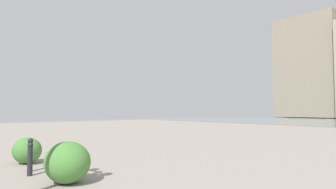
% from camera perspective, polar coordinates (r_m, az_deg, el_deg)
% --- Properties ---
extents(building_annex, '(12.80, 14.96, 21.45)m').
position_cam_1_polar(building_annex, '(73.63, 27.01, 4.47)').
color(building_annex, gray).
rests_on(building_annex, ground).
extents(bollard_near, '(0.13, 0.13, 0.79)m').
position_cam_1_polar(bollard_near, '(7.83, -25.41, -11.23)').
color(bollard_near, '#232328').
rests_on(bollard_near, ground).
extents(bollard_mid, '(0.13, 0.13, 0.84)m').
position_cam_1_polar(bollard_mid, '(8.33, -25.39, -10.51)').
color(bollard_mid, '#232328').
rests_on(bollard_mid, ground).
extents(shrub_low, '(1.05, 0.94, 0.89)m').
position_cam_1_polar(shrub_low, '(6.73, -19.08, -12.46)').
color(shrub_low, '#477F38').
rests_on(shrub_low, ground).
extents(shrub_round, '(0.89, 0.80, 0.75)m').
position_cam_1_polar(shrub_round, '(9.60, -25.89, -9.84)').
color(shrub_round, '#477F38').
rests_on(shrub_round, ground).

